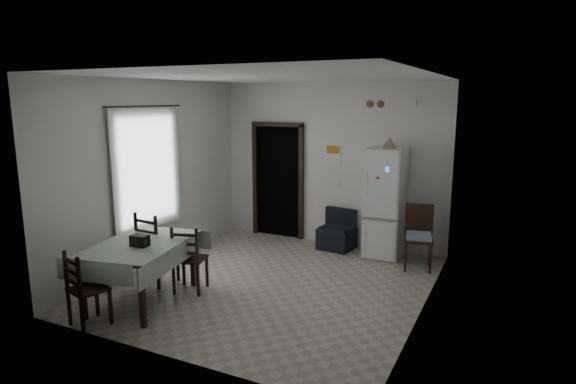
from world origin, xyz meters
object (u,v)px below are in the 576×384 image
(corner_chair, at_px, (419,238))
(dining_chair_near_head, at_px, (88,288))
(fridge, at_px, (385,203))
(dining_table, at_px, (142,272))
(dining_chair_far_right, at_px, (190,258))
(dining_chair_far_left, at_px, (157,247))
(navy_seat, at_px, (337,230))

(corner_chair, height_order, dining_chair_near_head, corner_chair)
(fridge, relative_size, corner_chair, 1.83)
(fridge, relative_size, dining_table, 1.19)
(dining_chair_near_head, bearing_deg, dining_chair_far_right, -90.90)
(dining_chair_far_left, bearing_deg, dining_table, 118.17)
(corner_chair, xyz_separation_m, dining_table, (-2.98, -2.82, -0.10))
(navy_seat, height_order, dining_chair_far_left, dining_chair_far_left)
(dining_table, distance_m, dining_chair_far_right, 0.66)
(dining_table, height_order, dining_chair_far_left, dining_chair_far_left)
(corner_chair, distance_m, dining_chair_near_head, 4.73)
(fridge, height_order, dining_chair_near_head, fridge)
(fridge, xyz_separation_m, dining_table, (-2.33, -3.22, -0.51))
(corner_chair, height_order, dining_table, corner_chair)
(corner_chair, bearing_deg, dining_table, -148.72)
(fridge, xyz_separation_m, corner_chair, (0.65, -0.40, -0.41))
(dining_chair_far_left, bearing_deg, fridge, -130.13)
(dining_chair_near_head, bearing_deg, dining_table, -79.69)
(fridge, relative_size, navy_seat, 2.62)
(corner_chair, distance_m, dining_chair_far_right, 3.47)
(fridge, height_order, dining_chair_far_left, fridge)
(dining_table, relative_size, dining_chair_near_head, 1.67)
(fridge, bearing_deg, corner_chair, -31.45)
(navy_seat, distance_m, dining_chair_far_right, 2.90)
(dining_chair_far_left, xyz_separation_m, dining_chair_near_head, (0.18, -1.39, -0.07))
(fridge, bearing_deg, navy_seat, -179.61)
(navy_seat, relative_size, dining_chair_near_head, 0.76)
(fridge, distance_m, dining_table, 4.01)
(dining_table, xyz_separation_m, dining_chair_far_right, (0.34, 0.56, 0.07))
(dining_chair_far_left, height_order, dining_chair_near_head, dining_chair_far_left)
(dining_chair_near_head, bearing_deg, dining_chair_far_left, -66.21)
(corner_chair, height_order, dining_chair_far_left, dining_chair_far_left)
(fridge, relative_size, dining_chair_far_left, 1.72)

